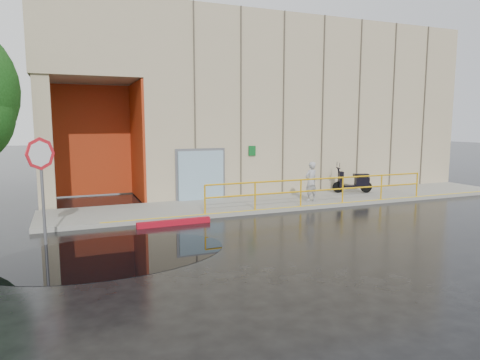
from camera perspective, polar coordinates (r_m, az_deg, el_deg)
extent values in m
plane|color=black|center=(12.27, 2.04, -7.87)|extent=(120.00, 120.00, 0.00)
cube|color=gray|center=(17.95, 7.85, -2.74)|extent=(20.00, 3.00, 0.15)
cube|color=tan|center=(24.35, 4.44, 9.28)|extent=(16.00, 10.00, 8.00)
cube|color=tan|center=(22.04, -20.42, 15.55)|extent=(4.00, 10.00, 3.00)
cube|color=tan|center=(17.22, -24.65, 4.34)|extent=(0.60, 0.60, 5.00)
cube|color=#A12B0E|center=(20.32, -19.76, 4.97)|extent=(3.80, 0.15, 4.90)
cube|color=#A12B0E|center=(18.76, -13.55, 5.03)|extent=(0.10, 3.50, 4.90)
cube|color=#8BAABE|center=(17.54, -5.21, 0.62)|extent=(1.90, 0.10, 2.00)
cube|color=slate|center=(17.62, -5.28, 0.64)|extent=(2.10, 0.06, 2.20)
cube|color=#0B511C|center=(18.31, 1.62, 3.92)|extent=(0.32, 0.04, 0.42)
cylinder|color=#E3A40B|center=(16.78, 10.95, 0.19)|extent=(9.50, 0.06, 0.06)
cylinder|color=#E3A40B|center=(16.84, 10.91, -1.33)|extent=(9.50, 0.06, 0.06)
imported|color=#9F9FA4|center=(17.34, 9.45, -0.22)|extent=(0.65, 0.50, 1.59)
cylinder|color=black|center=(19.79, 12.97, -0.93)|extent=(0.51, 0.27, 0.51)
cylinder|color=black|center=(20.16, 16.47, -0.90)|extent=(0.51, 0.27, 0.51)
cylinder|color=slate|center=(12.62, -24.78, -2.26)|extent=(0.08, 0.08, 2.53)
cylinder|color=red|center=(12.46, -25.09, 3.19)|extent=(0.70, 0.58, 0.87)
cylinder|color=white|center=(12.43, -25.10, 3.18)|extent=(0.54, 0.44, 0.69)
cube|color=maroon|center=(14.01, -8.78, -5.62)|extent=(2.40, 0.24, 0.18)
cube|color=black|center=(11.29, -16.88, -9.56)|extent=(6.09, 3.97, 0.01)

